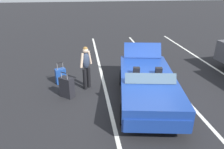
# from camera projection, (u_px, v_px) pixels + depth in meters

# --- Properties ---
(ground_plane) EXTENTS (80.00, 80.00, 0.00)m
(ground_plane) POSITION_uv_depth(u_px,v_px,m) (146.00, 101.00, 7.31)
(ground_plane) COLOR black
(lot_line_near) EXTENTS (18.00, 0.12, 0.01)m
(lot_line_near) POSITION_uv_depth(u_px,v_px,m) (109.00, 104.00, 7.14)
(lot_line_near) COLOR silver
(lot_line_near) RESTS_ON ground_plane
(lot_line_mid) EXTENTS (18.00, 0.12, 0.01)m
(lot_line_mid) POSITION_uv_depth(u_px,v_px,m) (184.00, 98.00, 7.49)
(lot_line_mid) COLOR silver
(lot_line_mid) RESTS_ON ground_plane
(convertible_car) EXTENTS (4.44, 2.44, 1.50)m
(convertible_car) POSITION_uv_depth(u_px,v_px,m) (148.00, 88.00, 6.89)
(convertible_car) COLOR navy
(convertible_car) RESTS_ON ground_plane
(suitcase_large_black) EXTENTS (0.52, 0.55, 0.97)m
(suitcase_large_black) POSITION_uv_depth(u_px,v_px,m) (67.00, 87.00, 7.45)
(suitcase_large_black) COLOR black
(suitcase_large_black) RESTS_ON ground_plane
(suitcase_medium_bright) EXTENTS (0.37, 0.46, 0.92)m
(suitcase_medium_bright) POSITION_uv_depth(u_px,v_px,m) (61.00, 76.00, 8.48)
(suitcase_medium_bright) COLOR #1E479E
(suitcase_medium_bright) RESTS_ON ground_plane
(traveler_person) EXTENTS (0.49, 0.49, 1.65)m
(traveler_person) POSITION_uv_depth(u_px,v_px,m) (86.00, 65.00, 7.84)
(traveler_person) COLOR black
(traveler_person) RESTS_ON ground_plane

